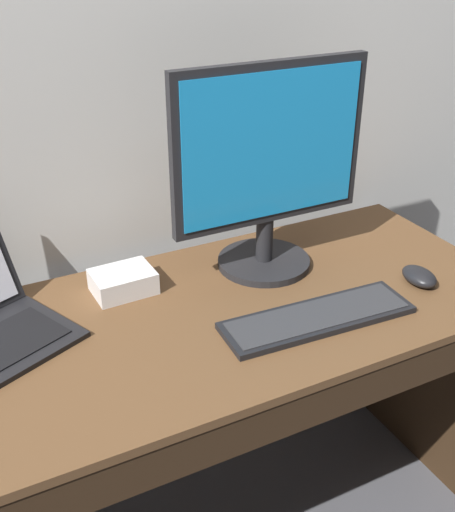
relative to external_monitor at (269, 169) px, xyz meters
name	(u,v)px	position (x,y,z in m)	size (l,w,h in m)	color
desk	(187,398)	(-0.30, -0.15, -0.49)	(1.67, 0.65, 0.77)	brown
external_monitor	(269,169)	(0.00, 0.00, 0.00)	(0.51, 0.24, 0.53)	black
wired_keyboard	(318,317)	(-0.02, -0.27, -0.27)	(0.46, 0.16, 0.02)	black
computer_mouse	(419,276)	(0.30, -0.25, -0.26)	(0.07, 0.10, 0.04)	black
external_drive_box	(123,282)	(-0.38, 0.05, -0.25)	(0.15, 0.11, 0.06)	silver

